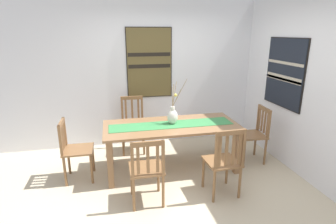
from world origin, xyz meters
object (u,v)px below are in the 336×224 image
object	(u,v)px
chair_2	(133,124)
painting_on_back_wall	(149,63)
dining_table	(171,131)
centerpiece_vase	(173,116)
chair_1	(255,133)
chair_4	(147,169)
chair_3	(74,148)
painting_on_side_wall	(285,73)
chair_0	(224,161)

from	to	relation	value
chair_2	painting_on_back_wall	xyz separation A→B (m)	(0.37, 0.34, 1.05)
dining_table	painting_on_back_wall	distance (m)	1.49
centerpiece_vase	painting_on_back_wall	size ratio (longest dim) A/B	0.56
dining_table	chair_1	size ratio (longest dim) A/B	2.20
chair_1	chair_2	xyz separation A→B (m)	(-1.94, 0.85, 0.01)
dining_table	chair_4	size ratio (longest dim) A/B	2.26
centerpiece_vase	painting_on_back_wall	distance (m)	1.33
chair_3	painting_on_side_wall	bearing A→B (deg)	0.18
chair_0	chair_2	bearing A→B (deg)	121.32
chair_1	chair_4	xyz separation A→B (m)	(-1.91, -0.81, -0.01)
dining_table	painting_on_back_wall	world-z (taller)	painting_on_back_wall
painting_on_side_wall	centerpiece_vase	bearing A→B (deg)	178.79
dining_table	painting_on_back_wall	bearing A→B (deg)	97.47
centerpiece_vase	chair_3	world-z (taller)	centerpiece_vase
centerpiece_vase	chair_0	size ratio (longest dim) A/B	0.73
painting_on_back_wall	chair_4	bearing A→B (deg)	-99.82
chair_1	chair_3	distance (m)	2.86
chair_3	painting_on_back_wall	xyz separation A→B (m)	(1.30, 1.18, 1.06)
dining_table	painting_on_side_wall	distance (m)	2.03
centerpiece_vase	chair_0	xyz separation A→B (m)	(0.48, -0.89, -0.37)
chair_3	dining_table	bearing A→B (deg)	0.65
centerpiece_vase	painting_on_side_wall	bearing A→B (deg)	-1.21
dining_table	painting_on_back_wall	size ratio (longest dim) A/B	1.61
dining_table	centerpiece_vase	distance (m)	0.24
chair_0	chair_1	distance (m)	1.24
chair_3	painting_on_back_wall	size ratio (longest dim) A/B	0.71
chair_4	centerpiece_vase	bearing A→B (deg)	58.63
dining_table	chair_1	distance (m)	1.42
chair_1	painting_on_back_wall	bearing A→B (deg)	142.83
chair_2	chair_3	xyz separation A→B (m)	(-0.92, -0.85, -0.01)
chair_3	chair_4	xyz separation A→B (m)	(0.95, -0.81, -0.01)
centerpiece_vase	chair_4	world-z (taller)	centerpiece_vase
chair_1	chair_3	size ratio (longest dim) A/B	1.02
chair_4	dining_table	bearing A→B (deg)	58.97
centerpiece_vase	chair_3	size ratio (longest dim) A/B	0.78
chair_1	chair_2	world-z (taller)	chair_2
centerpiece_vase	chair_2	size ratio (longest dim) A/B	0.72
dining_table	chair_2	bearing A→B (deg)	122.32
chair_1	chair_4	world-z (taller)	chair_1
chair_0	painting_on_side_wall	world-z (taller)	painting_on_side_wall
chair_2	painting_on_back_wall	distance (m)	1.16
chair_3	painting_on_back_wall	bearing A→B (deg)	42.41
painting_on_side_wall	chair_0	bearing A→B (deg)	-147.46
chair_4	painting_on_side_wall	world-z (taller)	painting_on_side_wall
chair_0	chair_4	bearing A→B (deg)	178.09
dining_table	chair_3	size ratio (longest dim) A/B	2.25
chair_1	painting_on_back_wall	size ratio (longest dim) A/B	0.73
dining_table	centerpiece_vase	world-z (taller)	centerpiece_vase
chair_2	painting_on_back_wall	size ratio (longest dim) A/B	0.77
chair_3	painting_on_side_wall	xyz separation A→B (m)	(3.29, 0.01, 0.98)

